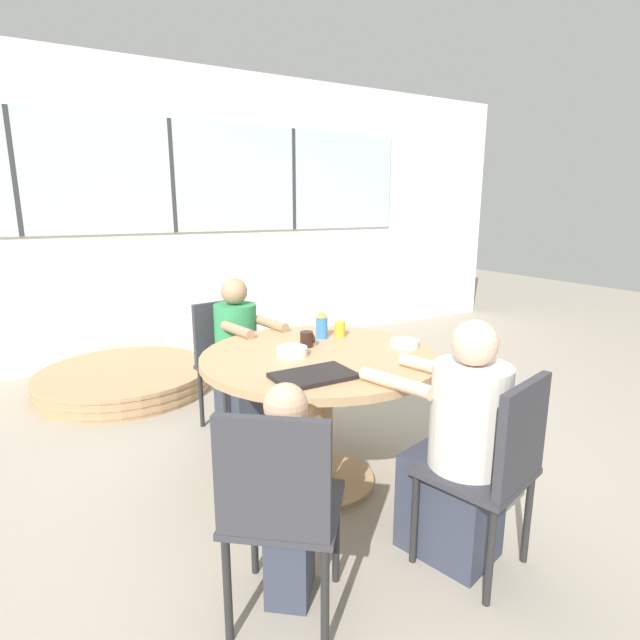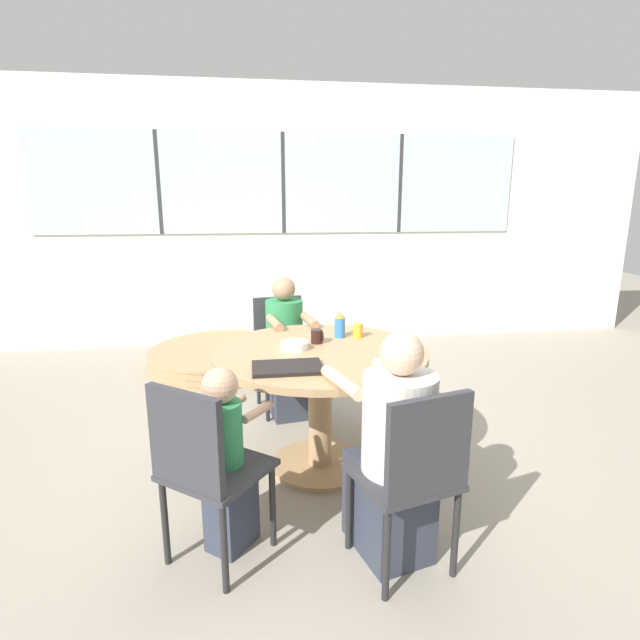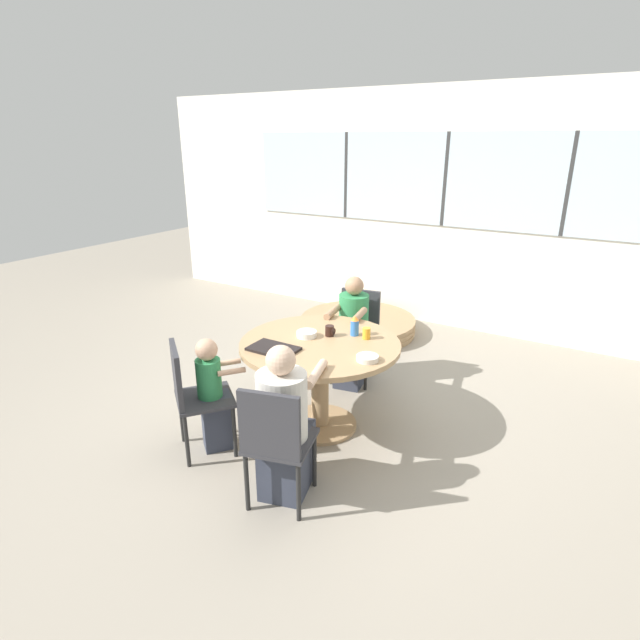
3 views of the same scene
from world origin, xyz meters
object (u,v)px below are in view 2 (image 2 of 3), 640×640
person_man_blue_shirt (393,458)px  coffee_mug (317,336)px  folded_table_stack (221,357)px  chair_for_woman_green_shirt (281,343)px  person_woman_green_shirt (286,354)px  sippy_cup (340,324)px  bowl_cereal (294,345)px  chair_for_man_blue_shirt (415,468)px  person_toddler (227,464)px  juice_glass (358,330)px  bowl_white_shallow (404,350)px  chair_for_toddler (202,462)px

person_man_blue_shirt → coffee_mug: size_ratio=12.54×
coffee_mug → folded_table_stack: 2.13m
chair_for_woman_green_shirt → person_woman_green_shirt: person_woman_green_shirt is taller
sippy_cup → bowl_cereal: 0.39m
chair_for_man_blue_shirt → person_toddler: size_ratio=0.97×
juice_glass → bowl_cereal: size_ratio=0.57×
coffee_mug → bowl_cereal: coffee_mug is taller
chair_for_man_blue_shirt → coffee_mug: 1.17m
person_man_blue_shirt → juice_glass: size_ratio=11.81×
chair_for_woman_green_shirt → coffee_mug: size_ratio=10.16×
bowl_white_shallow → chair_for_woman_green_shirt: bearing=119.9°
bowl_cereal → sippy_cup: bearing=36.1°
person_man_blue_shirt → coffee_mug: person_man_blue_shirt is taller
chair_for_man_blue_shirt → bowl_white_shallow: bearing=61.1°
person_man_blue_shirt → sippy_cup: (-0.05, 1.06, 0.35)m
chair_for_woman_green_shirt → coffee_mug: 0.89m
person_toddler → coffee_mug: bearing=95.3°
person_woman_green_shirt → juice_glass: 0.78m
folded_table_stack → coffee_mug: bearing=-69.8°
chair_for_man_blue_shirt → person_toddler: person_toddler is taller
juice_glass → chair_for_toddler: bearing=-131.0°
chair_for_woman_green_shirt → chair_for_toddler: bearing=66.0°
sippy_cup → bowl_white_shallow: (0.30, -0.38, -0.06)m
person_woman_green_shirt → sippy_cup: (0.31, -0.56, 0.35)m
chair_for_woman_green_shirt → sippy_cup: 0.85m
person_woman_green_shirt → coffee_mug: 0.75m
chair_for_woman_green_shirt → bowl_cereal: chair_for_woman_green_shirt is taller
juice_glass → bowl_white_shallow: juice_glass is taller
person_toddler → bowl_cereal: (0.37, 0.70, 0.34)m
chair_for_toddler → juice_glass: bearing=87.2°
person_man_blue_shirt → bowl_cereal: size_ratio=6.70×
juice_glass → bowl_cereal: (-0.42, -0.21, -0.02)m
chair_for_woman_green_shirt → chair_for_toddler: (-0.45, -1.76, 0.00)m
coffee_mug → juice_glass: size_ratio=0.94×
person_man_blue_shirt → folded_table_stack: size_ratio=0.77×
chair_for_man_blue_shirt → bowl_white_shallow: (0.20, 0.84, 0.25)m
person_woman_green_shirt → coffee_mug: bearing=92.3°
coffee_mug → folded_table_stack: (-0.70, 1.89, -0.70)m
folded_table_stack → bowl_cereal: bearing=-74.7°
sippy_cup → juice_glass: 0.12m
bowl_cereal → person_toddler: bearing=-118.3°
person_woman_green_shirt → person_man_blue_shirt: 1.65m
chair_for_toddler → bowl_white_shallow: 1.29m
coffee_mug → chair_for_man_blue_shirt: bearing=-76.9°
chair_for_toddler → folded_table_stack: size_ratio=0.62×
person_woman_green_shirt → juice_glass: bearing=116.3°
bowl_cereal → folded_table_stack: bearing=105.3°
chair_for_woman_green_shirt → person_woman_green_shirt: 0.17m
chair_for_toddler → coffee_mug: chair_for_toddler is taller
chair_for_toddler → person_toddler: (0.10, 0.12, -0.09)m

